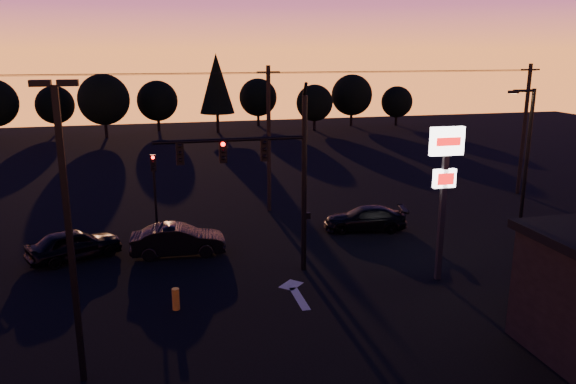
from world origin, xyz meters
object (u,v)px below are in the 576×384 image
car_mid (178,240)px  car_right (365,218)px  parking_lot_light (68,217)px  traffic_signal_mast (269,167)px  secondary_signal (154,181)px  pylon_sign (445,171)px  car_left (74,244)px  bollard (176,299)px  streetlight (526,158)px

car_mid → car_right: 10.56m
parking_lot_light → traffic_signal_mast: bearing=43.4°
traffic_signal_mast → secondary_signal: bearing=123.2°
traffic_signal_mast → car_right: bearing=36.7°
pylon_sign → car_right: (-0.57, 7.35, -4.24)m
car_left → car_mid: size_ratio=0.96×
secondary_signal → car_mid: bearing=-76.7°
traffic_signal_mast → car_mid: bearing=139.3°
bollard → car_left: bearing=123.6°
parking_lot_light → car_right: bearing=40.4°
pylon_sign → streetlight: 8.00m
parking_lot_light → streetlight: parking_lot_light is taller
car_left → car_mid: bearing=-121.6°
traffic_signal_mast → secondary_signal: traffic_signal_mast is taller
parking_lot_light → car_mid: (3.47, 10.37, -4.51)m
secondary_signal → car_right: 11.93m
pylon_sign → streetlight: size_ratio=0.85×
parking_lot_light → car_left: bearing=97.6°
traffic_signal_mast → secondary_signal: size_ratio=1.97×
secondary_signal → pylon_sign: 15.75m
pylon_sign → car_right: 8.51m
car_mid → parking_lot_light: bearing=164.9°
pylon_sign → streetlight: streetlight is taller
streetlight → traffic_signal_mast: bearing=-173.9°
pylon_sign → bollard: pylon_sign is taller
parking_lot_light → bollard: (3.04, 4.21, -4.83)m
streetlight → car_right: bearing=155.9°
bollard → car_left: 8.11m
secondary_signal → car_mid: 4.73m
streetlight → bollard: 19.28m
pylon_sign → car_mid: pylon_sign is taller
parking_lot_light → car_mid: bearing=71.5°
traffic_signal_mast → bollard: traffic_signal_mast is taller
traffic_signal_mast → parking_lot_light: (-7.40, -6.99, 0.33)m
car_right → car_mid: bearing=-70.3°
traffic_signal_mast → parking_lot_light: 10.19m
secondary_signal → car_mid: (0.97, -4.12, -2.10)m
parking_lot_light → secondary_signal: bearing=80.2°
parking_lot_light → pylon_sign: (14.50, 4.50, -0.36)m
traffic_signal_mast → streetlight: bearing=6.1°
parking_lot_light → car_left: parking_lot_light is taller
traffic_signal_mast → secondary_signal: (-4.90, 7.49, -2.07)m
car_right → parking_lot_light: bearing=-37.9°
secondary_signal → bollard: size_ratio=4.96×
traffic_signal_mast → bollard: bearing=-147.5°
streetlight → car_right: 9.02m
parking_lot_light → car_mid: 11.83m
streetlight → car_mid: streetlight is taller
traffic_signal_mast → pylon_sign: bearing=-19.4°
secondary_signal → pylon_sign: size_ratio=0.64×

